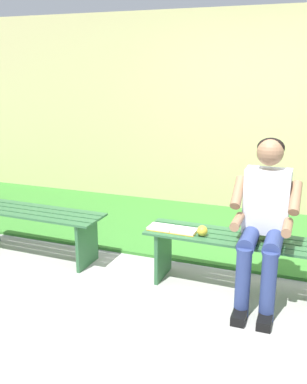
# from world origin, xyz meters

# --- Properties ---
(ground_plane) EXTENTS (10.00, 7.00, 0.04)m
(ground_plane) POSITION_xyz_m (0.99, 1.00, -0.02)
(ground_plane) COLOR #9E9E99
(grass_strip) EXTENTS (9.00, 2.32, 0.03)m
(grass_strip) POSITION_xyz_m (0.99, -1.51, 0.01)
(grass_strip) COLOR #387A2D
(grass_strip) RESTS_ON ground
(brick_wall) EXTENTS (9.50, 0.24, 2.46)m
(brick_wall) POSITION_xyz_m (0.50, -2.24, 1.23)
(brick_wall) COLOR #D1C684
(brick_wall) RESTS_ON ground
(bench_near) EXTENTS (1.59, 0.43, 0.47)m
(bench_near) POSITION_xyz_m (0.00, 0.00, 0.35)
(bench_near) COLOR #2D6038
(bench_near) RESTS_ON ground
(bench_far) EXTENTS (1.43, 0.43, 0.47)m
(bench_far) POSITION_xyz_m (1.99, 0.00, 0.34)
(bench_far) COLOR #2D6038
(bench_far) RESTS_ON ground
(person_seated) EXTENTS (0.50, 0.69, 1.27)m
(person_seated) POSITION_xyz_m (-0.17, 0.10, 0.70)
(person_seated) COLOR silver
(person_seated) RESTS_ON ground
(apple) EXTENTS (0.09, 0.09, 0.09)m
(apple) POSITION_xyz_m (0.31, 0.07, 0.51)
(apple) COLOR gold
(apple) RESTS_ON bench_near
(book_open) EXTENTS (0.42, 0.17, 0.02)m
(book_open) POSITION_xyz_m (0.57, 0.04, 0.48)
(book_open) COLOR white
(book_open) RESTS_ON bench_near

